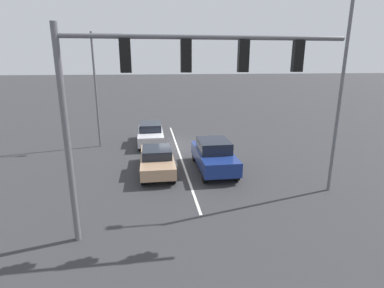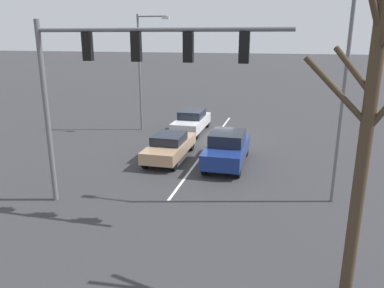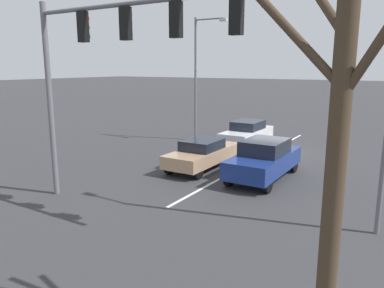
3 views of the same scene
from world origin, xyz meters
name	(u,v)px [view 1 (image 1 of 3)]	position (x,y,z in m)	size (l,w,h in m)	color
ground_plane	(177,146)	(0.00, 0.00, 0.00)	(240.00, 240.00, 0.00)	#333335
lane_stripe_left_divider	(180,154)	(0.00, 1.98, 0.01)	(0.12, 15.97, 0.01)	silver
car_tan_midlane_front	(157,159)	(1.52, 4.91, 0.70)	(1.71, 4.58, 1.36)	tan
car_navy_leftlane_front	(214,155)	(-1.55, 5.07, 0.86)	(1.84, 4.55, 1.68)	navy
car_silver_midlane_second	(151,134)	(1.80, -0.86, 0.76)	(1.72, 4.46, 1.49)	silver
traffic_signal_gantry	(163,81)	(1.38, 10.95, 5.18)	(8.84, 0.37, 6.84)	slate
street_lamp_right_shoulder	(99,82)	(5.07, -0.70, 4.44)	(2.19, 0.24, 7.61)	slate
street_lamp_left_shoulder	(337,78)	(-6.01, 8.46, 5.08)	(2.26, 0.24, 8.82)	slate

